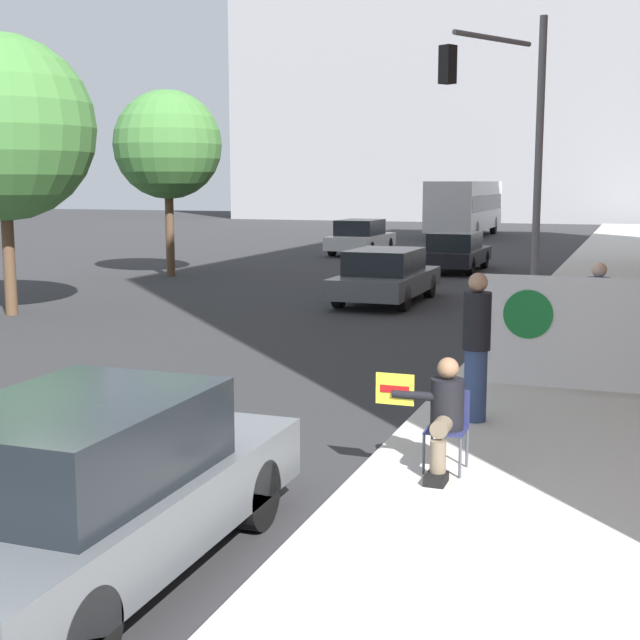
{
  "coord_description": "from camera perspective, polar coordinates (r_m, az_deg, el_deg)",
  "views": [
    {
      "loc": [
        4.37,
        -5.82,
        3.08
      ],
      "look_at": [
        -0.08,
        6.49,
        1.04
      ],
      "focal_mm": 50.0,
      "sensor_mm": 36.0,
      "label": 1
    }
  ],
  "objects": [
    {
      "name": "building_backdrop_far",
      "position": [
        74.48,
        15.37,
        15.14
      ],
      "size": [
        52.0,
        12.0,
        23.26
      ],
      "color": "#99999E",
      "rests_on": "ground_plane"
    },
    {
      "name": "car_on_road_distant",
      "position": [
        38.32,
        2.62,
        5.33
      ],
      "size": [
        1.86,
        4.59,
        1.48
      ],
      "color": "white",
      "rests_on": "ground_plane"
    },
    {
      "name": "car_on_road_midblock",
      "position": [
        31.28,
        8.66,
        4.36
      ],
      "size": [
        1.77,
        4.46,
        1.36
      ],
      "color": "black",
      "rests_on": "ground_plane"
    },
    {
      "name": "traffic_light_pole",
      "position": [
        19.77,
        11.72,
        12.24
      ],
      "size": [
        2.49,
        2.26,
        6.24
      ],
      "color": "slate",
      "rests_on": "sidewalk_curb"
    },
    {
      "name": "pedestrian_behind",
      "position": [
        13.78,
        17.29,
        -0.01
      ],
      "size": [
        0.34,
        0.34,
        1.76
      ],
      "rotation": [
        0.0,
        0.0,
        6.03
      ],
      "color": "#424247",
      "rests_on": "sidewalk_curb"
    },
    {
      "name": "car_on_road_nearest",
      "position": [
        22.88,
        4.23,
        2.84
      ],
      "size": [
        1.85,
        4.47,
        1.38
      ],
      "color": "#565B60",
      "rests_on": "ground_plane"
    },
    {
      "name": "sidewalk_curb",
      "position": [
        21.06,
        17.27,
        0.24
      ],
      "size": [
        3.5,
        90.0,
        0.15
      ],
      "primitive_type": "cube",
      "color": "beige",
      "rests_on": "ground_plane"
    },
    {
      "name": "city_bus_on_road",
      "position": [
        51.17,
        9.29,
        7.28
      ],
      "size": [
        2.54,
        10.15,
        3.09
      ],
      "color": "silver",
      "rests_on": "ground_plane"
    },
    {
      "name": "ground_plane",
      "position": [
        7.9,
        -16.15,
        -14.47
      ],
      "size": [
        160.0,
        160.0,
        0.0
      ],
      "primitive_type": "plane",
      "color": "#303033"
    },
    {
      "name": "jogger_on_sidewalk",
      "position": [
        11.05,
        9.98,
        -1.62
      ],
      "size": [
        0.34,
        0.34,
        1.84
      ],
      "rotation": [
        0.0,
        0.0,
        2.88
      ],
      "color": "#334775",
      "rests_on": "sidewalk_curb"
    },
    {
      "name": "parked_car_curbside",
      "position": [
        7.21,
        -14.57,
        -10.49
      ],
      "size": [
        1.79,
        4.29,
        1.47
      ],
      "color": "#565B60",
      "rests_on": "ground_plane"
    },
    {
      "name": "seated_protester",
      "position": [
        9.11,
        7.9,
        -5.89
      ],
      "size": [
        0.93,
        0.77,
        1.17
      ],
      "rotation": [
        0.0,
        0.0,
        0.09
      ],
      "color": "#474C56",
      "rests_on": "sidewalk_curb"
    },
    {
      "name": "street_tree_near_curb",
      "position": [
        21.85,
        -19.68,
        11.48
      ],
      "size": [
        4.21,
        4.21,
        6.39
      ],
      "color": "brown",
      "rests_on": "ground_plane"
    },
    {
      "name": "protest_banner",
      "position": [
        12.66,
        15.38,
        -0.79
      ],
      "size": [
        2.4,
        0.06,
        1.65
      ],
      "color": "slate",
      "rests_on": "sidewalk_curb"
    },
    {
      "name": "street_tree_midblock",
      "position": [
        29.69,
        -9.73,
        10.97
      ],
      "size": [
        3.49,
        3.49,
        6.01
      ],
      "color": "brown",
      "rests_on": "ground_plane"
    }
  ]
}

